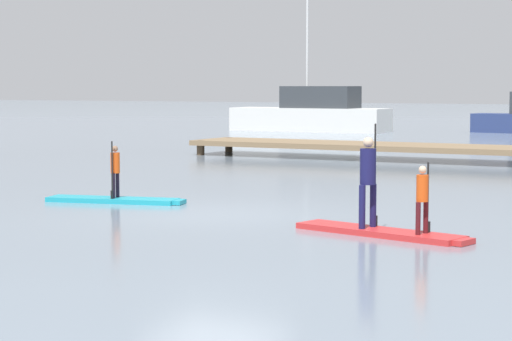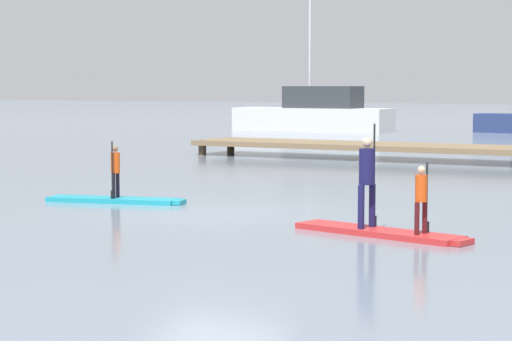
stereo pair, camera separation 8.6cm
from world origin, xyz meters
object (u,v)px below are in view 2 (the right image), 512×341
object	(u,v)px
fishing_boat_white_large	(315,114)
paddler_child_solo	(115,169)
paddler_adult	(367,176)
paddler_child_front	(422,196)
paddleboard_near	(116,200)
paddleboard_far	(381,232)

from	to	relation	value
fishing_boat_white_large	paddler_child_solo	bearing A→B (deg)	-71.93
paddler_child_solo	paddler_adult	world-z (taller)	paddler_adult
paddler_child_front	paddler_child_solo	bearing A→B (deg)	166.08
paddler_child_front	fishing_boat_white_large	world-z (taller)	fishing_boat_white_large
fishing_boat_white_large	paddleboard_near	bearing A→B (deg)	-71.93
paddleboard_far	paddler_child_front	distance (m)	1.02
paddleboard_near	paddleboard_far	size ratio (longest dim) A/B	0.94
paddler_child_solo	paddler_child_front	bearing A→B (deg)	-13.92
paddleboard_near	paddler_adult	bearing A→B (deg)	-14.18
paddler_child_solo	paddler_adult	bearing A→B (deg)	-14.08
paddleboard_near	paddler_child_front	distance (m)	7.73
paddleboard_near	fishing_boat_white_large	world-z (taller)	fishing_boat_white_large
paddleboard_near	paddler_child_solo	world-z (taller)	paddler_child_solo
paddler_child_solo	paddleboard_far	bearing A→B (deg)	-14.10
paddleboard_far	paddler_child_front	world-z (taller)	paddler_child_front
paddleboard_far	paddler_child_solo	bearing A→B (deg)	165.90
paddler_child_solo	fishing_boat_white_large	size ratio (longest dim) A/B	0.14
paddleboard_far	paddleboard_near	bearing A→B (deg)	165.80
paddleboard_near	paddler_child_front	bearing A→B (deg)	-14.01
paddler_child_solo	paddleboard_far	xyz separation A→B (m)	(6.73, -1.69, -0.68)
paddler_child_solo	paddler_adult	distance (m)	6.64
paddleboard_near	paddler_adult	size ratio (longest dim) A/B	1.75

